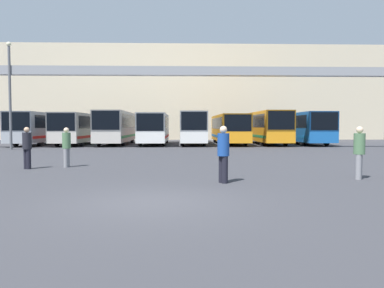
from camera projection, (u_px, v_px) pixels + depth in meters
ground_plane at (151, 202)px, 9.12m from camera, size 200.00×200.00×0.00m
building_backdrop at (176, 95)px, 55.74m from camera, size 56.90×12.00×12.79m
overhead_gantry at (171, 78)px, 30.10m from camera, size 37.24×0.80×6.61m
bus_slot_0 at (41, 126)px, 37.39m from camera, size 2.59×11.32×3.13m
bus_slot_1 at (78, 127)px, 37.25m from camera, size 2.61×10.80×3.06m
bus_slot_2 at (117, 126)px, 37.61m from camera, size 2.60×11.30×3.25m
bus_slot_3 at (154, 127)px, 37.54m from camera, size 2.56×10.92×3.04m
bus_slot_4 at (192, 126)px, 38.40m from camera, size 2.45×12.42×3.18m
bus_slot_5 at (229, 127)px, 38.33m from camera, size 2.60×12.03×2.95m
bus_slot_6 at (266, 126)px, 38.30m from camera, size 2.58×11.76×3.27m
bus_slot_7 at (304, 126)px, 37.99m from camera, size 2.62×10.89×3.16m
pedestrian_far_center at (27, 147)px, 16.14m from camera, size 0.38×0.38×1.82m
pedestrian_near_right at (223, 153)px, 12.19m from camera, size 0.39×0.39×1.87m
pedestrian_near_left at (67, 146)px, 16.86m from camera, size 0.37×0.37×1.79m
pedestrian_near_center at (359, 151)px, 13.04m from camera, size 0.38×0.38×1.85m
lamp_post at (10, 91)px, 29.32m from camera, size 0.36×0.36×8.42m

